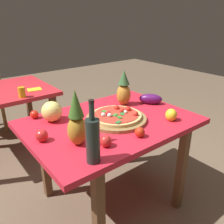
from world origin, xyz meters
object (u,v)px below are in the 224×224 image
pizza_board (116,119)px  tomato_by_bottle (106,141)px  eggplant (151,99)px  display_table (110,131)px  pizza (117,115)px  background_table (3,100)px  bell_pepper (171,115)px  tomato_near_board (42,135)px  pineapple_right (124,90)px  napkin_folded (34,89)px  drinking_glass_juice (22,92)px  tomato_at_corner (34,114)px  pineapple_left (77,121)px  melon (52,111)px  wine_bottle (93,140)px  tomato_beside_pepper (140,132)px

pizza_board → tomato_by_bottle: 0.38m
eggplant → tomato_by_bottle: eggplant is taller
display_table → pizza: size_ratio=3.30×
background_table → bell_pepper: (0.80, -1.58, 0.15)m
bell_pepper → tomato_near_board: 0.93m
pineapple_right → tomato_by_bottle: bearing=-139.2°
display_table → pizza: bearing=-40.5°
display_table → napkin_folded: (-0.16, 1.10, 0.10)m
bell_pepper → drinking_glass_juice: bearing=119.9°
drinking_glass_juice → napkin_folded: bearing=42.7°
drinking_glass_juice → tomato_at_corner: bearing=-99.5°
pineapple_right → tomato_at_corner: bearing=164.9°
pineapple_left → background_table: bearing=93.0°
pizza → tomato_by_bottle: (-0.29, -0.25, -0.00)m
napkin_folded → bell_pepper: bearing=-69.5°
melon → tomato_at_corner: bearing=125.0°
pineapple_left → tomato_near_board: (-0.16, 0.17, -0.11)m
display_table → melon: (-0.35, 0.25, 0.17)m
background_table → pizza_board: size_ratio=2.18×
melon → drinking_glass_juice: (0.00, 0.68, -0.03)m
pineapple_left → pineapple_right: 0.74m
display_table → bell_pepper: (0.35, -0.28, 0.14)m
pineapple_right → drinking_glass_juice: (-0.63, 0.74, -0.09)m
drinking_glass_juice → pizza_board: bearing=-68.7°
wine_bottle → eggplant: bearing=25.3°
tomato_near_board → tomato_at_corner: 0.38m
display_table → eggplant: bearing=6.3°
pizza_board → wine_bottle: bearing=-142.0°
tomato_near_board → tomato_by_bottle: 0.40m
tomato_at_corner → tomato_near_board: bearing=-104.2°
melon → eggplant: 0.86m
drinking_glass_juice → napkin_folded: size_ratio=0.71×
bell_pepper → eggplant: size_ratio=0.47×
pizza_board → bell_pepper: bell_pepper is taller
display_table → wine_bottle: 0.59m
wine_bottle → tomato_at_corner: (-0.04, 0.74, -0.10)m
tomato_beside_pepper → tomato_near_board: size_ratio=0.85×
background_table → tomato_near_board: bearing=-93.6°
display_table → pizza_board: pizza_board is taller
pizza → tomato_near_board: (-0.56, 0.04, -0.00)m
pizza → melon: bearing=143.4°
pizza_board → pineapple_right: bearing=39.9°
drinking_glass_juice → tomato_by_bottle: bearing=-85.8°
pizza → tomato_at_corner: size_ratio=5.89×
display_table → napkin_folded: 1.11m
pizza → eggplant: eggplant is taller
display_table → tomato_beside_pepper: size_ratio=18.77×
background_table → eggplant: 1.56m
pineapple_right → melon: (-0.63, 0.07, -0.06)m
pineapple_left → eggplant: (0.86, 0.21, -0.11)m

